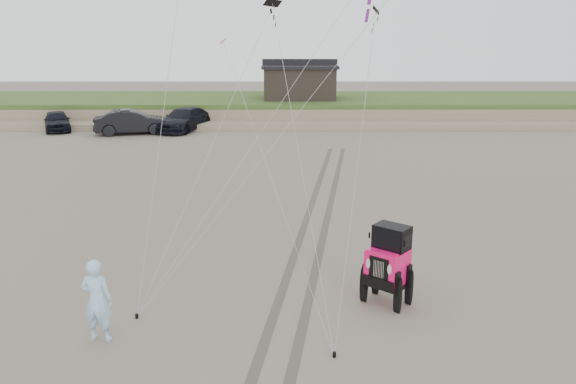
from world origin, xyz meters
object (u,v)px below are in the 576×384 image
Objects in this scene: cabin at (300,81)px; truck_c at (184,119)px; jeep at (387,273)px; man at (97,300)px; truck_b at (132,122)px; truck_a at (57,121)px.

cabin is 1.09× the size of truck_c.
jeep is (1.53, -35.74, -2.38)m from cabin.
man is (-5.48, -37.59, -2.23)m from cabin.
man is (3.43, -30.73, 0.16)m from truck_c.
cabin is 1.18× the size of truck_b.
truck_a is 0.97× the size of jeep.
truck_c is (-8.91, -6.86, -2.39)m from cabin.
truck_b is at bearing -137.85° from truck_c.
cabin is at bearing -69.47° from truck_b.
cabin is 3.18× the size of man.
man reaches higher than jeep.
man is at bearing -90.22° from truck_a.
cabin is at bearing 131.74° from jeep.
truck_a is at bearing -162.10° from truck_c.
truck_c is at bearing 149.17° from jeep.
cabin is at bearing 55.13° from truck_c.
truck_b reaches higher than truck_a.
truck_b is (-12.41, -8.47, -2.35)m from cabin.
cabin is 38.05m from man.
jeep is at bearing -87.55° from cabin.
truck_a is 2.21× the size of man.
truck_c is (3.50, 1.61, -0.04)m from truck_b.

